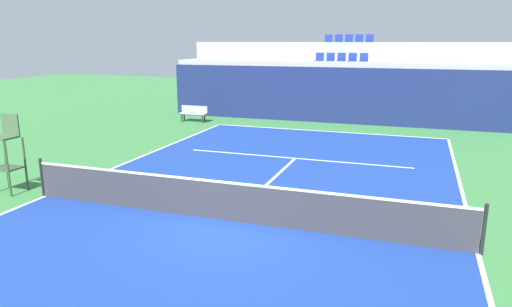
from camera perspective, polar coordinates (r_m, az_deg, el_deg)
ground_plane at (r=11.25m, az=-3.46°, el=-8.23°), size 80.00×80.00×0.00m
court_surface at (r=11.25m, az=-3.46°, el=-8.20°), size 11.00×24.00×0.01m
baseline_far at (r=22.34m, az=8.40°, el=2.71°), size 11.00×0.10×0.00m
sideline_left at (r=14.16m, az=-24.35°, el=-4.76°), size 0.10×24.00×0.00m
sideline_right at (r=10.58m, az=25.54°, el=-11.01°), size 0.10×24.00×0.00m
service_line_far at (r=17.05m, az=4.83°, el=-0.59°), size 8.26×0.10×0.00m
centre_service_line at (r=14.08m, az=1.56°, el=-3.61°), size 0.10×6.40×0.00m
back_wall at (r=24.63m, az=9.67°, el=7.01°), size 18.25×0.30×2.86m
stands_tier_lower at (r=25.94m, az=10.19°, el=7.60°), size 18.25×2.40×3.12m
stands_tier_upper at (r=28.26m, az=11.03°, el=9.05°), size 18.25×2.40×4.11m
seating_row_lower at (r=25.91m, az=10.38°, el=11.33°), size 2.81×0.44×0.44m
seating_row_upper at (r=28.27m, az=11.26°, el=13.47°), size 2.81×0.44×0.44m
tennis_net at (r=11.07m, az=-3.50°, el=-5.78°), size 11.08×0.08×1.07m
umpire_chair at (r=14.78m, az=-28.18°, el=0.29°), size 0.76×0.66×2.20m
player_bench at (r=24.90m, az=-7.65°, el=5.01°), size 1.50×0.40×0.85m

